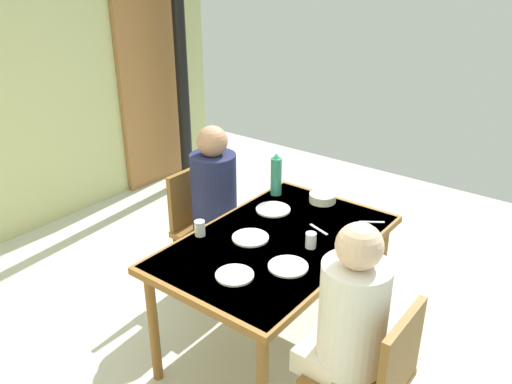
% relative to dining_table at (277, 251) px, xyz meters
% --- Properties ---
extents(ground_plane, '(6.33, 6.33, 0.00)m').
position_rel_dining_table_xyz_m(ground_plane, '(-0.15, 0.14, -0.67)').
color(ground_plane, '#B8BDAF').
extents(door_wooden, '(0.80, 0.05, 2.00)m').
position_rel_dining_table_xyz_m(door_wooden, '(1.36, 2.50, 0.33)').
color(door_wooden, olive).
rests_on(door_wooden, ground_plane).
extents(stove_pipe_column, '(0.12, 0.12, 2.58)m').
position_rel_dining_table_xyz_m(stove_pipe_column, '(1.52, 2.23, 0.62)').
color(stove_pipe_column, black).
rests_on(stove_pipe_column, ground_plane).
extents(dining_table, '(1.39, 0.88, 0.74)m').
position_rel_dining_table_xyz_m(dining_table, '(0.00, 0.00, 0.00)').
color(dining_table, brown).
rests_on(dining_table, ground_plane).
extents(chair_near_diner, '(0.40, 0.40, 0.87)m').
position_rel_dining_table_xyz_m(chair_near_diner, '(-0.38, -0.79, -0.17)').
color(chair_near_diner, brown).
rests_on(chair_near_diner, ground_plane).
extents(chair_far_diner, '(0.40, 0.40, 0.87)m').
position_rel_dining_table_xyz_m(chair_far_diner, '(0.22, 0.79, -0.17)').
color(chair_far_diner, brown).
rests_on(chair_far_diner, ground_plane).
extents(person_near_diner, '(0.30, 0.37, 0.77)m').
position_rel_dining_table_xyz_m(person_near_diner, '(-0.38, -0.66, 0.11)').
color(person_near_diner, '#EDE5CF').
rests_on(person_near_diner, ground_plane).
extents(person_far_diner, '(0.30, 0.37, 0.77)m').
position_rel_dining_table_xyz_m(person_far_diner, '(0.22, 0.66, 0.11)').
color(person_far_diner, '#1B213D').
rests_on(person_far_diner, ground_plane).
extents(water_bottle_green_near, '(0.07, 0.07, 0.29)m').
position_rel_dining_table_xyz_m(water_bottle_green_near, '(0.48, 0.36, 0.21)').
color(water_bottle_green_near, '#31876A').
rests_on(water_bottle_green_near, dining_table).
extents(serving_bowl_center, '(0.17, 0.17, 0.05)m').
position_rel_dining_table_xyz_m(serving_bowl_center, '(0.57, 0.05, 0.10)').
color(serving_bowl_center, '#EEE7CB').
rests_on(serving_bowl_center, dining_table).
extents(dinner_plate_near_left, '(0.19, 0.19, 0.01)m').
position_rel_dining_table_xyz_m(dinner_plate_near_left, '(-0.42, -0.04, 0.08)').
color(dinner_plate_near_left, white).
rests_on(dinner_plate_near_left, dining_table).
extents(dinner_plate_near_right, '(0.21, 0.21, 0.01)m').
position_rel_dining_table_xyz_m(dinner_plate_near_right, '(-0.08, 0.13, 0.08)').
color(dinner_plate_near_right, white).
rests_on(dinner_plate_near_right, dining_table).
extents(dinner_plate_far_center, '(0.21, 0.21, 0.01)m').
position_rel_dining_table_xyz_m(dinner_plate_far_center, '(0.28, 0.23, 0.08)').
color(dinner_plate_far_center, white).
rests_on(dinner_plate_far_center, dining_table).
extents(dinner_plate_far_side, '(0.21, 0.21, 0.01)m').
position_rel_dining_table_xyz_m(dinner_plate_far_side, '(-0.20, -0.21, 0.08)').
color(dinner_plate_far_side, white).
rests_on(dinner_plate_far_side, dining_table).
extents(drinking_glass_by_near_diner, '(0.06, 0.06, 0.09)m').
position_rel_dining_table_xyz_m(drinking_glass_by_near_diner, '(-0.23, 0.38, 0.12)').
color(drinking_glass_by_near_diner, silver).
rests_on(drinking_glass_by_near_diner, dining_table).
extents(drinking_glass_by_far_diner, '(0.06, 0.06, 0.09)m').
position_rel_dining_table_xyz_m(drinking_glass_by_far_diner, '(0.04, -0.19, 0.12)').
color(drinking_glass_by_far_diner, silver).
rests_on(drinking_glass_by_far_diner, dining_table).
extents(cutlery_knife_near, '(0.10, 0.13, 0.00)m').
position_rel_dining_table_xyz_m(cutlery_knife_near, '(0.51, -0.33, 0.08)').
color(cutlery_knife_near, silver).
rests_on(cutlery_knife_near, dining_table).
extents(cutlery_fork_near, '(0.06, 0.15, 0.00)m').
position_rel_dining_table_xyz_m(cutlery_fork_near, '(0.24, -0.12, 0.08)').
color(cutlery_fork_near, silver).
rests_on(cutlery_fork_near, dining_table).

